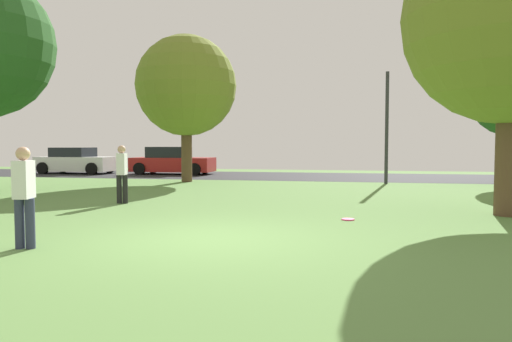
% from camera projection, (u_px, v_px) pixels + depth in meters
% --- Properties ---
extents(ground_plane, '(44.00, 44.00, 0.00)m').
position_uv_depth(ground_plane, '(205.00, 239.00, 7.96)').
color(ground_plane, '#5B8442').
extents(road_strip, '(44.00, 6.40, 0.01)m').
position_uv_depth(road_strip, '(301.00, 176.00, 23.62)').
color(road_strip, '#28282B').
rests_on(road_strip, ground_plane).
extents(maple_tree_near, '(4.70, 4.70, 6.73)m').
position_uv_depth(maple_tree_near, '(512.00, 18.00, 10.35)').
color(maple_tree_near, brown).
rests_on(maple_tree_near, ground_plane).
extents(oak_tree_center, '(4.24, 4.24, 6.19)m').
position_uv_depth(oak_tree_center, '(186.00, 86.00, 19.99)').
color(oak_tree_center, brown).
rests_on(oak_tree_center, ground_plane).
extents(person_thrower, '(0.30, 0.36, 1.57)m').
position_uv_depth(person_thrower, '(122.00, 172.00, 12.73)').
color(person_thrower, black).
rests_on(person_thrower, ground_plane).
extents(person_catcher, '(0.30, 0.36, 1.56)m').
position_uv_depth(person_catcher, '(24.00, 193.00, 7.19)').
color(person_catcher, '#2D334C').
rests_on(person_catcher, ground_plane).
extents(frisbee_disc, '(0.27, 0.27, 0.03)m').
position_uv_depth(frisbee_disc, '(348.00, 219.00, 9.98)').
color(frisbee_disc, '#EA2D6B').
rests_on(frisbee_disc, ground_plane).
extents(parked_car_white, '(4.11, 2.06, 1.42)m').
position_uv_depth(parked_car_white, '(76.00, 162.00, 25.91)').
color(parked_car_white, white).
rests_on(parked_car_white, ground_plane).
extents(parked_car_red, '(4.33, 1.95, 1.46)m').
position_uv_depth(parked_car_red, '(172.00, 162.00, 25.31)').
color(parked_car_red, '#B21E1E').
rests_on(parked_car_red, ground_plane).
extents(street_lamp_post, '(0.14, 0.14, 4.50)m').
position_uv_depth(street_lamp_post, '(387.00, 128.00, 19.03)').
color(street_lamp_post, '#2D2D33').
rests_on(street_lamp_post, ground_plane).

